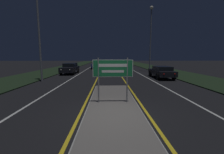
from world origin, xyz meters
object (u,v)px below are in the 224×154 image
Objects in this scene: car_receding_1 at (123,67)px; car_receding_2 at (118,63)px; car_approaching_1 at (97,65)px; highway_sign at (113,71)px; car_approaching_0 at (70,68)px; streetlight_right_near at (151,30)px; streetlight_left_near at (38,12)px; car_receding_0 at (161,72)px.

car_receding_2 is (0.01, 12.04, 0.02)m from car_receding_1.
car_approaching_1 is at bearing 131.78° from car_receding_1.
highway_sign is 29.21m from car_receding_2.
car_approaching_1 is at bearing 96.26° from highway_sign.
car_receding_2 is at bearing 63.12° from car_approaching_0.
streetlight_left_near is at bearing -144.41° from streetlight_right_near.
highway_sign is 0.50× the size of car_receding_0.
streetlight_left_near reaches higher than car_receding_1.
car_approaching_1 is at bearing 75.01° from streetlight_left_near.
car_receding_1 is at bearing 169.77° from streetlight_right_near.
streetlight_left_near is 14.52m from car_receding_1.
highway_sign reaches higher than car_approaching_0.
streetlight_right_near is at bearing 68.58° from highway_sign.
streetlight_left_near is at bearing -131.51° from car_receding_1.
car_receding_2 is at bearing 68.08° from streetlight_left_near.
car_approaching_1 is at bearing 70.70° from car_approaching_0.
highway_sign reaches higher than car_receding_0.
car_receding_2 is 8.24m from car_approaching_1.
highway_sign is at bearing -97.69° from car_receding_1.
car_receding_1 is at bearing 48.49° from streetlight_left_near.
highway_sign is 0.22× the size of streetlight_right_near.
car_approaching_0 is (-5.51, 13.66, -0.92)m from highway_sign.
car_approaching_0 reaches higher than car_receding_1.
streetlight_right_near is at bearing -34.40° from car_approaching_1.
streetlight_right_near is 7.00m from car_receding_1.
car_approaching_1 reaches higher than car_receding_1.
car_receding_2 is (-3.39, 20.05, 0.04)m from car_receding_0.
car_approaching_0 is (-11.22, 4.61, 0.05)m from car_receding_0.
car_approaching_0 is at bearing -109.30° from car_approaching_1.
streetlight_left_near is 24.44m from car_receding_2.
streetlight_left_near reaches higher than car_receding_0.
streetlight_right_near reaches higher than car_receding_0.
highway_sign is 10.71m from streetlight_left_near.
highway_sign is 0.48× the size of car_approaching_0.
car_receding_0 is (5.71, 9.06, -0.97)m from highway_sign.
highway_sign is 17.25m from car_receding_1.
streetlight_left_near is 2.27× the size of car_receding_1.
streetlight_left_near is 2.15× the size of car_receding_0.
streetlight_right_near is (12.97, 9.28, -0.00)m from streetlight_left_near.
highway_sign is at bearing -122.22° from car_receding_0.
highway_sign is at bearing -94.55° from car_receding_2.
car_receding_0 is (12.27, 2.01, -5.65)m from streetlight_left_near.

